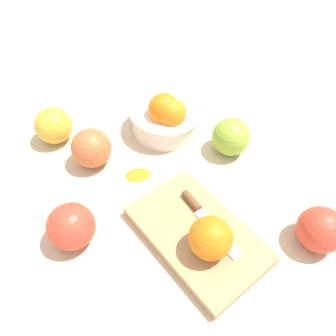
% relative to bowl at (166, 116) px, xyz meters
% --- Properties ---
extents(ground_plane, '(2.40, 2.40, 0.00)m').
position_rel_bowl_xyz_m(ground_plane, '(0.14, -0.08, -0.04)').
color(ground_plane, beige).
extents(bowl, '(0.16, 0.16, 0.10)m').
position_rel_bowl_xyz_m(bowl, '(0.00, 0.00, 0.00)').
color(bowl, white).
rests_on(bowl, ground_plane).
extents(cutting_board, '(0.27, 0.20, 0.02)m').
position_rel_bowl_xyz_m(cutting_board, '(0.28, -0.08, -0.03)').
color(cutting_board, tan).
rests_on(cutting_board, ground_plane).
extents(orange_on_board, '(0.07, 0.07, 0.07)m').
position_rel_bowl_xyz_m(orange_on_board, '(0.31, -0.08, 0.02)').
color(orange_on_board, orange).
rests_on(orange_on_board, cutting_board).
extents(knife, '(0.16, 0.03, 0.01)m').
position_rel_bowl_xyz_m(knife, '(0.25, -0.05, -0.02)').
color(knife, silver).
rests_on(knife, cutting_board).
extents(apple_back_right, '(0.08, 0.08, 0.08)m').
position_rel_bowl_xyz_m(apple_back_right, '(0.37, 0.11, -0.00)').
color(apple_back_right, '#D6422D').
rests_on(apple_back_right, ground_plane).
extents(apple_front_left, '(0.08, 0.08, 0.08)m').
position_rel_bowl_xyz_m(apple_front_left, '(0.02, -0.18, -0.00)').
color(apple_front_left, '#CC6638').
rests_on(apple_front_left, ground_plane).
extents(apple_front_left_2, '(0.08, 0.08, 0.08)m').
position_rel_bowl_xyz_m(apple_front_left_2, '(-0.09, -0.23, -0.00)').
color(apple_front_left_2, gold).
rests_on(apple_front_left_2, ground_plane).
extents(apple_back_center, '(0.08, 0.08, 0.08)m').
position_rel_bowl_xyz_m(apple_back_center, '(0.12, 0.09, -0.00)').
color(apple_back_center, '#8EB738').
rests_on(apple_back_center, ground_plane).
extents(apple_front_right, '(0.08, 0.08, 0.08)m').
position_rel_bowl_xyz_m(apple_front_right, '(0.18, -0.27, -0.00)').
color(apple_front_right, '#D6422D').
rests_on(apple_front_right, ground_plane).
extents(citrus_peel, '(0.05, 0.06, 0.01)m').
position_rel_bowl_xyz_m(citrus_peel, '(0.10, -0.11, -0.04)').
color(citrus_peel, orange).
rests_on(citrus_peel, ground_plane).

